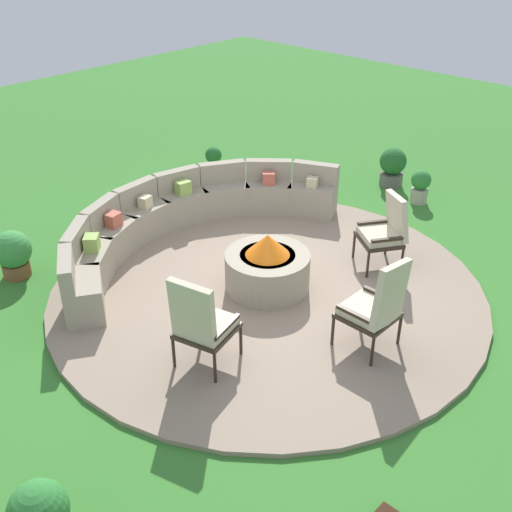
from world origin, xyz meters
The scene contains 11 objects.
ground_plane centered at (0.00, 0.00, 0.00)m, with size 24.00×24.00×0.00m, color #387A2D.
patio_circle centered at (0.00, 0.00, 0.03)m, with size 5.62×5.62×0.06m, color gray.
fire_pit centered at (0.00, 0.00, 0.36)m, with size 1.09×1.09×0.77m.
curved_stone_bench centered at (0.13, 1.78, 0.38)m, with size 4.78×2.03×0.80m.
lounge_chair_front_left centered at (-1.63, -0.53, 0.64)m, with size 0.71×0.68×1.15m.
lounge_chair_front_right centered at (-0.12, -1.71, 0.64)m, with size 0.62×0.58×1.17m.
lounge_chair_back_left centered at (1.51, -0.78, 0.61)m, with size 0.75×0.79×1.06m.
potted_plant_1 centered at (3.76, -0.05, 0.31)m, with size 0.33×0.33×0.57m.
potted_plant_2 centered at (2.26, 3.38, 0.27)m, with size 0.30×0.30×0.52m.
potted_plant_3 centered at (4.05, 0.68, 0.36)m, with size 0.47×0.47×0.69m.
potted_plant_4 centered at (-2.04, 2.75, 0.36)m, with size 0.51×0.51×0.66m.
Camera 1 is at (-5.07, -4.53, 4.49)m, focal length 43.51 mm.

